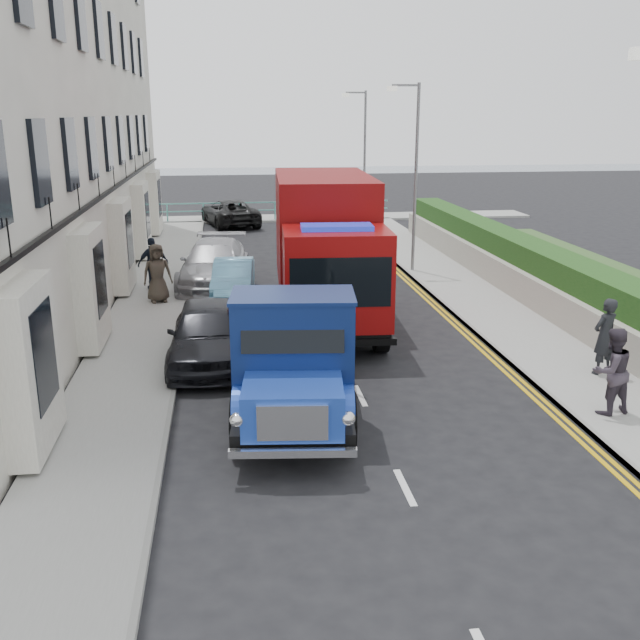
% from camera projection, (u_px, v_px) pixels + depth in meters
% --- Properties ---
extents(ground, '(120.00, 120.00, 0.00)m').
position_uv_depth(ground, '(379.00, 435.00, 13.69)').
color(ground, black).
rests_on(ground, ground).
extents(pavement_west, '(2.40, 38.00, 0.12)m').
position_uv_depth(pavement_west, '(149.00, 315.00, 21.58)').
color(pavement_west, gray).
rests_on(pavement_west, ground).
extents(pavement_east, '(2.60, 38.00, 0.12)m').
position_uv_depth(pavement_east, '(482.00, 303.00, 22.90)').
color(pavement_east, gray).
rests_on(pavement_east, ground).
extents(promenade, '(30.00, 2.50, 0.12)m').
position_uv_depth(promenade, '(274.00, 218.00, 41.27)').
color(promenade, gray).
rests_on(promenade, ground).
extents(sea_plane, '(120.00, 120.00, 0.00)m').
position_uv_depth(sea_plane, '(252.00, 175.00, 70.78)').
color(sea_plane, slate).
rests_on(sea_plane, ground).
extents(terrace_west, '(6.31, 30.20, 14.25)m').
position_uv_depth(terrace_west, '(10.00, 73.00, 22.86)').
color(terrace_west, silver).
rests_on(terrace_west, ground).
extents(garden_east, '(1.45, 28.00, 1.75)m').
position_uv_depth(garden_east, '(541.00, 276.00, 22.91)').
color(garden_east, '#B2AD9E').
rests_on(garden_east, ground).
extents(seafront_railing, '(13.00, 0.08, 1.11)m').
position_uv_depth(seafront_railing, '(275.00, 211.00, 40.36)').
color(seafront_railing, '#59B2A5').
rests_on(seafront_railing, ground).
extents(lamp_mid, '(1.23, 0.18, 7.00)m').
position_uv_depth(lamp_mid, '(413.00, 167.00, 26.41)').
color(lamp_mid, slate).
rests_on(lamp_mid, ground).
extents(lamp_far, '(1.23, 0.18, 7.00)m').
position_uv_depth(lamp_far, '(362.00, 153.00, 35.93)').
color(lamp_far, slate).
rests_on(lamp_far, ground).
extents(bedford_lorry, '(2.81, 5.91, 2.71)m').
position_uv_depth(bedford_lorry, '(294.00, 367.00, 13.71)').
color(bedford_lorry, black).
rests_on(bedford_lorry, ground).
extents(red_lorry, '(3.12, 8.12, 4.18)m').
position_uv_depth(red_lorry, '(326.00, 245.00, 20.85)').
color(red_lorry, black).
rests_on(red_lorry, ground).
extents(parked_car_front, '(1.95, 4.55, 1.53)m').
position_uv_depth(parked_car_front, '(207.00, 333.00, 17.46)').
color(parked_car_front, black).
rests_on(parked_car_front, ground).
extents(parked_car_mid, '(1.57, 3.81, 1.23)m').
position_uv_depth(parked_car_mid, '(233.00, 278.00, 23.88)').
color(parked_car_mid, '#62ABD3').
rests_on(parked_car_mid, ground).
extents(parked_car_rear, '(2.78, 5.63, 1.57)m').
position_uv_depth(parked_car_rear, '(214.00, 264.00, 25.31)').
color(parked_car_rear, '#AAAAAF').
rests_on(parked_car_rear, ground).
extents(seafront_car_left, '(3.51, 5.52, 1.42)m').
position_uv_depth(seafront_car_left, '(230.00, 212.00, 38.86)').
color(seafront_car_left, black).
rests_on(seafront_car_left, ground).
extents(seafront_car_right, '(1.62, 3.82, 1.29)m').
position_uv_depth(seafront_car_right, '(328.00, 226.00, 34.54)').
color(seafront_car_right, '#9C9EA1').
rests_on(seafront_car_right, ground).
extents(pedestrian_east_near, '(0.77, 0.65, 1.80)m').
position_uv_depth(pedestrian_east_near, '(605.00, 336.00, 16.35)').
color(pedestrian_east_near, black).
rests_on(pedestrian_east_near, pavement_east).
extents(pedestrian_east_far, '(0.99, 0.84, 1.79)m').
position_uv_depth(pedestrian_east_far, '(612.00, 371.00, 14.18)').
color(pedestrian_east_far, '#39313C').
rests_on(pedestrian_east_far, pavement_east).
extents(pedestrian_west_near, '(1.13, 0.76, 1.78)m').
position_uv_depth(pedestrian_west_near, '(153.00, 264.00, 24.24)').
color(pedestrian_west_near, black).
rests_on(pedestrian_west_near, pavement_west).
extents(pedestrian_west_far, '(1.03, 0.80, 1.87)m').
position_uv_depth(pedestrian_west_far, '(157.00, 273.00, 22.62)').
color(pedestrian_west_far, '#3A332A').
rests_on(pedestrian_west_far, pavement_west).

